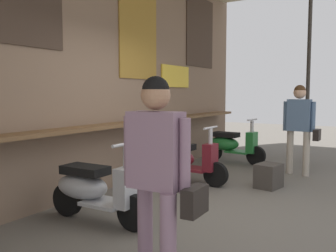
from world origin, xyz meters
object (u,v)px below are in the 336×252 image
(scooter_silver, at_px, (93,189))
(scooter_green, at_px, (231,145))
(scooter_maroon, at_px, (184,160))
(shopper_browsing, at_px, (158,164))
(shopper_with_handbag, at_px, (300,121))
(merchandise_crate, at_px, (269,176))

(scooter_silver, xyz_separation_m, scooter_green, (4.36, -0.00, 0.00))
(scooter_maroon, height_order, shopper_browsing, shopper_browsing)
(shopper_with_handbag, bearing_deg, scooter_silver, 159.09)
(shopper_browsing, xyz_separation_m, merchandise_crate, (3.52, 0.15, -0.79))
(scooter_silver, xyz_separation_m, merchandise_crate, (2.60, -1.32, -0.20))
(shopper_browsing, height_order, merchandise_crate, shopper_browsing)
(scooter_green, distance_m, merchandise_crate, 2.21)
(scooter_silver, relative_size, scooter_maroon, 1.00)
(scooter_maroon, bearing_deg, scooter_silver, -89.05)
(scooter_green, bearing_deg, scooter_silver, -85.62)
(scooter_maroon, relative_size, scooter_green, 1.00)
(scooter_silver, distance_m, merchandise_crate, 2.93)
(merchandise_crate, bearing_deg, scooter_maroon, 105.70)
(scooter_green, bearing_deg, merchandise_crate, -48.57)
(shopper_browsing, distance_m, merchandise_crate, 3.61)
(merchandise_crate, bearing_deg, shopper_browsing, -177.51)
(scooter_maroon, bearing_deg, scooter_green, 90.95)
(scooter_silver, height_order, scooter_green, same)
(scooter_green, relative_size, merchandise_crate, 3.40)
(scooter_silver, xyz_separation_m, shopper_with_handbag, (3.82, -1.53, 0.61))
(scooter_green, distance_m, shopper_browsing, 5.51)
(scooter_maroon, xyz_separation_m, shopper_with_handbag, (1.59, -1.53, 0.61))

